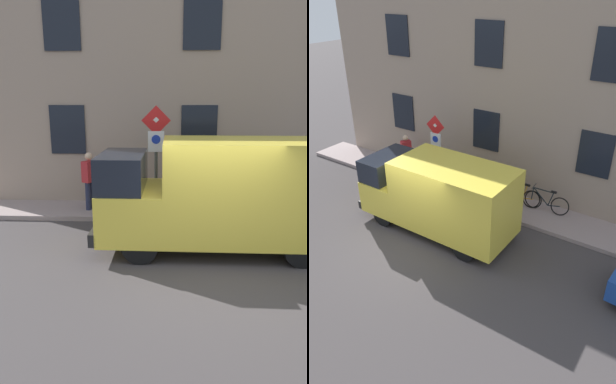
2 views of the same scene
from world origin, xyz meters
The scene contains 9 objects.
ground_plane centered at (0.00, 0.00, 0.00)m, with size 80.00×80.00×0.00m, color #423C3D.
sidewalk_slab centered at (3.55, 0.00, 0.07)m, with size 1.67×16.89×0.14m, color gray.
building_facade centered at (4.73, 0.00, 3.82)m, with size 0.75×14.89×7.64m.
sign_post_stacked centered at (2.92, 1.28, 2.12)m, with size 0.15×0.56×2.94m.
delivery_van centered at (1.01, -0.25, 1.33)m, with size 2.06×5.35×2.50m.
bicycle_black centered at (3.83, -2.81, 0.51)m, with size 0.46×1.72×0.89m.
bicycle_orange centered at (3.83, -1.83, 0.51)m, with size 0.46×1.71×0.89m.
pedestrian centered at (3.45, 3.27, 1.07)m, with size 0.48×0.43×1.72m.
litter_bin centered at (3.06, -0.27, 0.59)m, with size 0.44×0.44×0.90m, color #2D5133.
Camera 1 is at (-6.59, 0.96, 3.29)m, focal length 32.68 mm.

